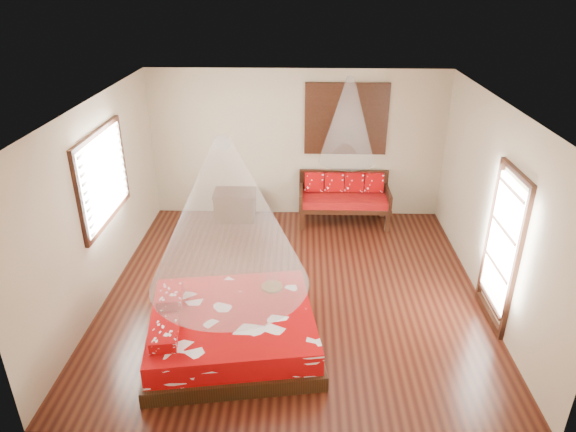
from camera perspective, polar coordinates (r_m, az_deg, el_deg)
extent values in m
cube|color=black|center=(7.83, 0.62, -8.17)|extent=(5.50, 5.50, 0.02)
cube|color=white|center=(6.69, 0.74, 12.37)|extent=(5.50, 5.50, 0.02)
cube|color=#C5B390|center=(7.70, -20.32, 1.47)|extent=(0.02, 5.50, 2.80)
cube|color=#C5B390|center=(7.62, 21.91, 0.94)|extent=(0.02, 5.50, 2.80)
cube|color=#C5B390|center=(9.73, 1.01, 7.95)|extent=(5.50, 0.02, 2.80)
cube|color=#C5B390|center=(4.76, -0.01, -12.42)|extent=(5.50, 0.02, 2.80)
cube|color=black|center=(6.76, -6.07, -13.43)|extent=(2.36, 2.19, 0.20)
cube|color=#A80506|center=(6.60, -6.17, -11.74)|extent=(2.24, 2.08, 0.30)
cube|color=#A80506|center=(6.21, -13.54, -12.61)|extent=(0.38, 0.59, 0.14)
cube|color=#A80506|center=(6.85, -12.92, -8.52)|extent=(0.38, 0.59, 0.14)
cube|color=black|center=(9.45, 1.56, -0.38)|extent=(0.08, 0.08, 0.42)
cube|color=black|center=(9.58, 10.99, -0.50)|extent=(0.08, 0.08, 0.42)
cube|color=black|center=(10.02, 1.58, 1.19)|extent=(0.08, 0.08, 0.42)
cube|color=black|center=(10.14, 10.49, 1.06)|extent=(0.08, 0.08, 0.42)
cube|color=black|center=(9.69, 6.23, 1.28)|extent=(1.69, 0.75, 0.08)
cube|color=maroon|center=(9.65, 6.26, 1.87)|extent=(1.63, 0.69, 0.14)
cube|color=black|center=(9.89, 6.17, 3.61)|extent=(1.69, 0.06, 0.55)
cube|color=black|center=(9.60, 1.47, 2.22)|extent=(0.06, 0.75, 0.30)
cube|color=black|center=(9.73, 11.00, 2.06)|extent=(0.06, 0.75, 0.30)
cube|color=#A80506|center=(9.72, 2.92, 3.77)|extent=(0.36, 0.19, 0.37)
cube|color=#A80506|center=(9.74, 5.14, 3.74)|extent=(0.36, 0.19, 0.37)
cube|color=#A80506|center=(9.77, 7.34, 3.69)|extent=(0.36, 0.19, 0.37)
cube|color=#A80506|center=(9.81, 9.53, 3.65)|extent=(0.36, 0.19, 0.37)
cube|color=black|center=(9.94, -5.88, 1.09)|extent=(0.76, 0.55, 0.50)
cube|color=black|center=(9.83, -5.95, 2.54)|extent=(0.80, 0.59, 0.05)
cube|color=black|center=(9.58, 6.49, 10.64)|extent=(1.52, 0.06, 1.32)
cube|color=black|center=(9.57, 6.49, 10.62)|extent=(1.35, 0.04, 1.10)
cube|color=black|center=(7.75, -19.87, 4.10)|extent=(0.08, 1.74, 1.34)
cube|color=silver|center=(7.74, -19.60, 4.10)|extent=(0.04, 1.54, 1.10)
cube|color=black|center=(7.25, 22.64, -3.55)|extent=(0.08, 1.02, 2.16)
cube|color=white|center=(7.20, 22.62, -2.85)|extent=(0.03, 0.82, 1.70)
cylinder|color=brown|center=(6.94, -1.79, -7.87)|extent=(0.29, 0.29, 0.03)
cone|color=white|center=(5.82, -6.85, 0.11)|extent=(1.90, 1.90, 1.80)
cone|color=white|center=(9.11, 6.73, 10.49)|extent=(1.00, 1.00, 1.50)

